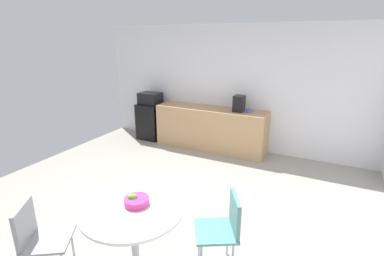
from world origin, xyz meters
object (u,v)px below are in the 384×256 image
(mini_fridge, at_px, (151,121))
(microwave, at_px, (150,98))
(fruit_bowl, at_px, (136,201))
(chair_gray, at_px, (37,233))
(round_table, at_px, (133,221))
(chair_teal, at_px, (225,224))
(coffee_maker, at_px, (239,104))
(mug_white, at_px, (248,110))

(mini_fridge, xyz_separation_m, microwave, (0.00, 0.00, 0.55))
(mini_fridge, bearing_deg, fruit_bowl, -57.71)
(mini_fridge, height_order, fruit_bowl, same)
(mini_fridge, xyz_separation_m, chair_gray, (1.41, -4.02, 0.10))
(round_table, relative_size, chair_teal, 1.22)
(fruit_bowl, relative_size, coffee_maker, 0.79)
(mug_white, relative_size, coffee_maker, 0.40)
(chair_gray, relative_size, mug_white, 6.43)
(mini_fridge, relative_size, fruit_bowl, 3.34)
(chair_teal, distance_m, mug_white, 3.14)
(fruit_bowl, bearing_deg, chair_teal, 24.93)
(mini_fridge, xyz_separation_m, mug_white, (2.35, -0.03, 0.53))
(chair_teal, height_order, mug_white, mug_white)
(chair_gray, distance_m, mug_white, 4.13)
(mini_fridge, relative_size, chair_gray, 1.01)
(microwave, distance_m, coffee_maker, 2.14)
(fruit_bowl, xyz_separation_m, mug_white, (0.17, 3.42, 0.17))
(microwave, bearing_deg, fruit_bowl, -57.71)
(mini_fridge, height_order, coffee_maker, coffee_maker)
(fruit_bowl, xyz_separation_m, coffee_maker, (-0.04, 3.45, 0.29))
(mug_white, bearing_deg, coffee_maker, 172.73)
(microwave, distance_m, mug_white, 2.35)
(chair_gray, relative_size, fruit_bowl, 3.30)
(chair_gray, xyz_separation_m, fruit_bowl, (0.77, 0.57, 0.25))
(chair_gray, relative_size, coffee_maker, 2.59)
(microwave, distance_m, chair_teal, 4.31)
(chair_teal, bearing_deg, fruit_bowl, -155.07)
(mini_fridge, relative_size, chair_teal, 1.01)
(mini_fridge, height_order, chair_teal, mini_fridge)
(mug_white, bearing_deg, chair_gray, -103.17)
(mug_white, distance_m, coffee_maker, 0.24)
(microwave, bearing_deg, coffee_maker, 0.00)
(round_table, bearing_deg, mini_fridge, 121.85)
(round_table, distance_m, chair_gray, 0.92)
(round_table, height_order, coffee_maker, coffee_maker)
(mini_fridge, relative_size, microwave, 1.75)
(microwave, bearing_deg, round_table, -58.15)
(chair_teal, height_order, fruit_bowl, fruit_bowl)
(fruit_bowl, bearing_deg, mini_fridge, 122.29)
(chair_teal, xyz_separation_m, mug_white, (-0.64, 3.05, 0.43))
(fruit_bowl, distance_m, mug_white, 3.43)
(mug_white, xyz_separation_m, coffee_maker, (-0.21, 0.03, 0.11))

